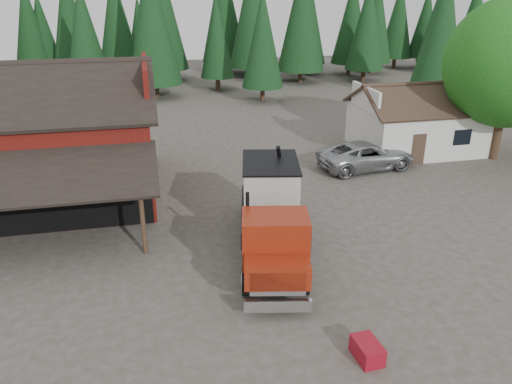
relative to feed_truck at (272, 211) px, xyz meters
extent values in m
plane|color=#433D34|center=(0.31, -1.00, -1.95)|extent=(120.00, 120.00, 0.00)
cube|color=#601710|center=(-10.69, 9.00, 0.55)|extent=(12.00, 10.00, 5.00)
cube|color=black|center=(-10.69, 6.50, 4.05)|extent=(12.80, 5.53, 2.35)
cube|color=black|center=(-10.69, 11.50, 4.05)|extent=(12.80, 5.53, 2.35)
cube|color=#601710|center=(-4.69, 9.00, 4.05)|extent=(0.25, 7.00, 2.00)
cube|color=black|center=(-10.69, 2.40, 1.45)|extent=(12.40, 3.53, 1.44)
cylinder|color=#382619|center=(-5.29, 1.10, -0.55)|extent=(0.20, 0.20, 2.80)
cube|color=black|center=(-10.69, 3.95, 0.05)|extent=(11.70, 0.08, 3.90)
cube|color=silver|center=(13.31, 12.00, -0.45)|extent=(8.00, 6.00, 3.00)
cube|color=#38281E|center=(13.31, 10.50, 1.80)|extent=(8.60, 3.42, 1.80)
cube|color=#38281E|center=(13.31, 13.50, 1.80)|extent=(8.60, 3.42, 1.80)
cube|color=silver|center=(9.31, 12.00, 1.80)|extent=(0.20, 4.20, 1.50)
cube|color=silver|center=(17.31, 12.00, 1.80)|extent=(0.20, 4.20, 1.50)
cube|color=#38281E|center=(11.81, 8.98, -0.95)|extent=(0.90, 0.06, 2.00)
cube|color=black|center=(14.81, 8.98, -0.35)|extent=(1.20, 0.06, 1.00)
cylinder|color=#382619|center=(17.31, 9.00, -0.35)|extent=(0.60, 0.60, 3.20)
sphere|color=#195C15|center=(17.31, 9.00, 4.25)|extent=(8.00, 8.00, 8.00)
sphere|color=#195C15|center=(16.11, 9.80, 3.05)|extent=(4.40, 4.40, 4.40)
cylinder|color=#382619|center=(6.31, 29.00, -1.15)|extent=(0.44, 0.44, 1.60)
cone|color=black|center=(6.31, 29.00, 3.95)|extent=(3.96, 3.96, 9.00)
cylinder|color=#382619|center=(22.31, 25.00, -1.15)|extent=(0.44, 0.44, 1.60)
cone|color=black|center=(22.31, 25.00, 4.95)|extent=(4.84, 4.84, 11.00)
cylinder|color=#382619|center=(-3.69, 33.00, -1.15)|extent=(0.44, 0.44, 1.60)
cone|color=black|center=(-3.69, 33.00, 5.45)|extent=(5.28, 5.28, 12.00)
cylinder|color=black|center=(-1.65, -2.79, -1.39)|extent=(0.56, 1.16, 1.11)
cylinder|color=black|center=(0.43, -3.20, -1.39)|extent=(0.56, 1.16, 1.11)
cylinder|color=black|center=(-0.69, 1.96, -1.39)|extent=(0.56, 1.16, 1.11)
cylinder|color=black|center=(1.38, 1.55, -1.39)|extent=(0.56, 1.16, 1.11)
cylinder|color=black|center=(-0.42, 3.35, -1.39)|extent=(0.56, 1.16, 1.11)
cylinder|color=black|center=(1.66, 2.93, -1.39)|extent=(0.56, 1.16, 1.11)
cube|color=black|center=(0.03, 0.17, -0.99)|extent=(2.79, 8.72, 0.40)
cube|color=silver|center=(-0.91, -4.53, -1.39)|extent=(2.31, 0.63, 0.45)
cube|color=silver|center=(-0.89, -4.43, -0.58)|extent=(1.90, 0.48, 0.91)
cube|color=maroon|center=(-0.78, -3.83, -0.43)|extent=(2.48, 1.73, 0.86)
cube|color=maroon|center=(-0.52, -2.55, 0.12)|extent=(2.71, 2.16, 1.87)
cube|color=black|center=(-0.68, -3.34, 0.42)|extent=(2.09, 0.50, 0.91)
cylinder|color=black|center=(-1.33, -1.46, 0.68)|extent=(0.17, 0.17, 1.82)
cube|color=black|center=(-0.32, -1.56, 0.07)|extent=(2.45, 0.60, 1.61)
cube|color=black|center=(0.30, 1.56, -0.72)|extent=(3.67, 6.24, 0.16)
cube|color=beige|center=(0.30, 1.56, 0.78)|extent=(2.93, 3.72, 1.61)
cone|color=beige|center=(0.30, 1.56, -0.23)|extent=(2.61, 2.61, 0.71)
cube|color=black|center=(0.30, 1.56, 1.60)|extent=(3.05, 3.84, 0.08)
cylinder|color=black|center=(1.17, 2.82, 0.68)|extent=(1.15, 2.08, 3.08)
cube|color=maroon|center=(0.19, 4.05, -0.43)|extent=(0.75, 0.91, 0.45)
cylinder|color=silver|center=(0.75, -2.13, -1.09)|extent=(0.75, 1.10, 0.56)
imported|color=#A3A7AB|center=(8.31, 8.99, -1.10)|extent=(6.33, 3.46, 1.68)
cube|color=maroon|center=(1.29, -7.00, -1.65)|extent=(0.78, 1.15, 0.60)
camera|label=1|loc=(-4.67, -18.22, 8.79)|focal=35.00mm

